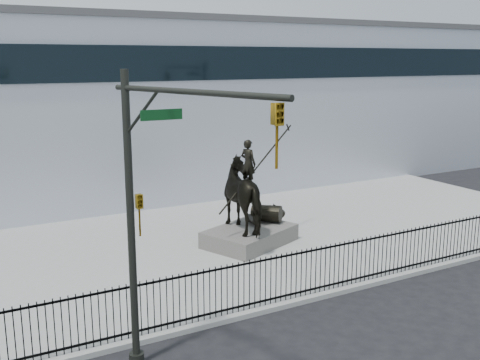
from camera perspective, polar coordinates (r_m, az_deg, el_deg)
ground at (r=17.50m, az=12.60°, el=-12.43°), size 120.00×120.00×0.00m
plaza at (r=22.77m, az=0.84°, el=-6.04°), size 30.00×12.00×0.15m
building at (r=33.64m, az=-10.32°, el=7.40°), size 44.00×14.00×9.00m
picket_fence at (r=18.03m, az=10.08°, el=-8.47°), size 22.10×0.10×1.50m
statue_plinth at (r=21.91m, az=0.98°, el=-5.71°), size 3.99×3.41×0.63m
equestrian_statue at (r=21.51m, az=1.10°, el=-1.51°), size 4.03×3.33×3.66m
traffic_signal_left at (r=12.25m, az=-8.81°, el=-2.98°), size 1.52×4.84×7.00m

